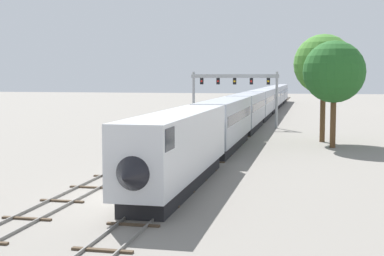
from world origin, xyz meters
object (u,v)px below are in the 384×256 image
passenger_train (261,103)px  signal_gantry (235,86)px  trackside_tree_left (324,64)px  trackside_tree_mid (334,72)px

passenger_train → signal_gantry: 16.78m
passenger_train → signal_gantry: size_ratio=11.32×
passenger_train → signal_gantry: (-2.25, -16.35, 3.04)m
passenger_train → trackside_tree_left: 33.18m
trackside_tree_left → passenger_train: bearing=106.6°
signal_gantry → trackside_tree_mid: size_ratio=1.15×
trackside_tree_left → signal_gantry: bearing=127.7°
signal_gantry → trackside_tree_left: size_ratio=1.05×
passenger_train → trackside_tree_mid: bearing=-74.2°
trackside_tree_left → trackside_tree_mid: trackside_tree_left is taller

